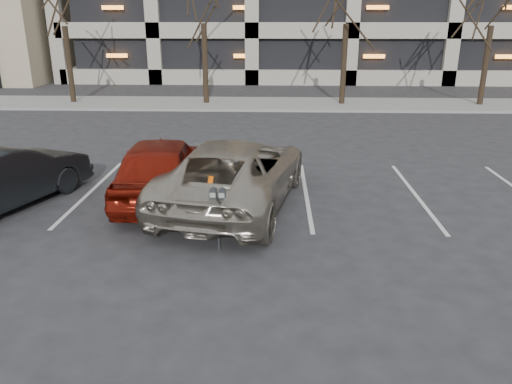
% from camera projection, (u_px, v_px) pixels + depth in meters
% --- Properties ---
extents(ground, '(140.00, 140.00, 0.00)m').
position_uv_depth(ground, '(247.00, 228.00, 10.75)').
color(ground, '#28282B').
rests_on(ground, ground).
extents(sidewalk, '(80.00, 4.00, 0.12)m').
position_uv_depth(sidewalk, '(264.00, 104.00, 25.82)').
color(sidewalk, gray).
rests_on(sidewalk, ground).
extents(stall_lines, '(16.90, 5.20, 0.00)m').
position_uv_depth(stall_lines, '(198.00, 192.00, 12.97)').
color(stall_lines, silver).
rests_on(stall_lines, ground).
extents(parking_meter, '(0.33, 0.14, 1.25)m').
position_uv_depth(parking_meter, '(218.00, 204.00, 9.43)').
color(parking_meter, black).
rests_on(parking_meter, ground).
extents(suv_silver, '(3.70, 6.17, 1.61)m').
position_uv_depth(suv_silver, '(234.00, 173.00, 11.85)').
color(suv_silver, '#B2A897').
rests_on(suv_silver, ground).
extents(car_red, '(2.10, 4.73, 1.58)m').
position_uv_depth(car_red, '(161.00, 167.00, 12.32)').
color(car_red, maroon).
rests_on(car_red, ground).
extents(car_dark, '(3.05, 4.83, 1.50)m').
position_uv_depth(car_dark, '(1.00, 177.00, 11.72)').
color(car_dark, black).
rests_on(car_dark, ground).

